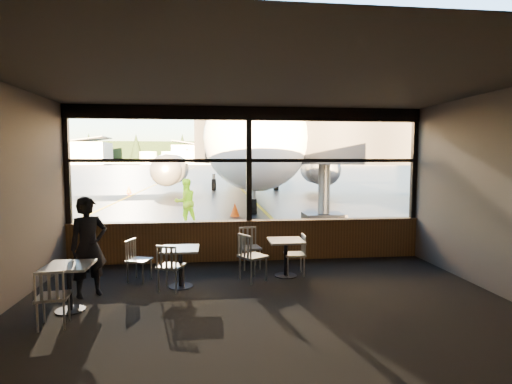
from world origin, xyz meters
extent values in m
plane|color=black|center=(0.00, 120.00, 0.00)|extent=(520.00, 520.00, 0.00)
cube|color=black|center=(0.00, -3.00, 0.01)|extent=(8.00, 6.00, 0.01)
cube|color=#38332D|center=(0.00, -3.00, 3.50)|extent=(8.00, 6.00, 0.04)
cube|color=#4A423B|center=(4.00, -3.00, 1.75)|extent=(0.04, 6.00, 3.50)
cube|color=#4A423B|center=(0.00, -6.00, 1.75)|extent=(8.00, 0.04, 3.50)
cube|color=brown|center=(0.00, 0.00, 0.45)|extent=(8.00, 0.28, 0.90)
cube|color=black|center=(0.00, 0.00, 3.35)|extent=(8.00, 0.18, 0.30)
cube|color=black|center=(-3.95, 0.00, 2.20)|extent=(0.12, 0.12, 2.60)
cube|color=black|center=(0.00, 0.00, 2.20)|extent=(0.12, 0.12, 2.60)
cube|color=black|center=(3.95, 0.00, 2.20)|extent=(0.12, 0.12, 2.60)
cube|color=black|center=(0.00, 0.00, 2.30)|extent=(8.00, 0.10, 0.08)
imported|color=black|center=(-2.92, -2.12, 0.85)|extent=(0.74, 0.69, 1.70)
imported|color=#BFF219|center=(-1.77, 5.20, 0.83)|extent=(1.00, 0.92, 1.65)
cone|color=#FF5308|center=(0.10, 7.19, 0.27)|extent=(0.39, 0.39, 0.55)
cone|color=#E85A07|center=(-6.49, 19.11, 0.25)|extent=(0.36, 0.36, 0.50)
cylinder|color=silver|center=(-30.00, 182.00, 3.00)|extent=(8.00, 8.00, 6.00)
cylinder|color=silver|center=(-20.00, 182.00, 3.00)|extent=(8.00, 8.00, 6.00)
cylinder|color=silver|center=(-10.00, 182.00, 3.00)|extent=(8.00, 8.00, 6.00)
cube|color=black|center=(0.00, 210.00, 6.00)|extent=(360.00, 3.00, 12.00)
camera|label=1|loc=(-0.85, -9.02, 2.32)|focal=28.00mm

